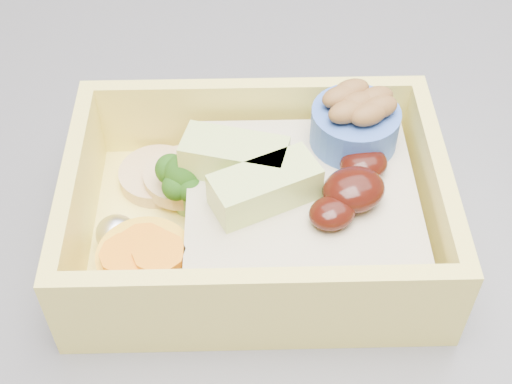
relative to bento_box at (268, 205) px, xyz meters
name	(u,v)px	position (x,y,z in m)	size (l,w,h in m)	color
bento_box	(268,205)	(0.00, 0.00, 0.00)	(0.25, 0.22, 0.08)	#FFEC69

